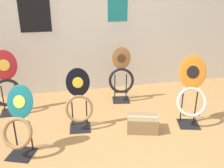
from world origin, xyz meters
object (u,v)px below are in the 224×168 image
toilet_seat_display_crimson_swirl (6,85)px  toilet_seat_display_jazz_black (79,103)px  toilet_seat_display_woodgrain (121,77)px  storage_box (142,123)px  toilet_seat_display_teal_sax (19,124)px  toilet_seat_display_orange_sun (192,93)px

toilet_seat_display_crimson_swirl → toilet_seat_display_jazz_black: 1.22m
toilet_seat_display_woodgrain → storage_box: (0.05, -0.96, -0.33)m
toilet_seat_display_teal_sax → toilet_seat_display_orange_sun: (2.23, 0.19, 0.08)m
toilet_seat_display_teal_sax → toilet_seat_display_woodgrain: size_ratio=0.88×
toilet_seat_display_orange_sun → toilet_seat_display_woodgrain: size_ratio=1.05×
toilet_seat_display_crimson_swirl → toilet_seat_display_woodgrain: (1.77, 0.04, -0.02)m
toilet_seat_display_orange_sun → storage_box: size_ratio=2.08×
toilet_seat_display_jazz_black → toilet_seat_display_woodgrain: (0.77, 0.72, 0.04)m
toilet_seat_display_jazz_black → storage_box: bearing=-16.4°
toilet_seat_display_crimson_swirl → toilet_seat_display_orange_sun: (2.52, -0.90, 0.02)m
toilet_seat_display_teal_sax → toilet_seat_display_jazz_black: size_ratio=0.95×
toilet_seat_display_woodgrain → storage_box: 1.02m
toilet_seat_display_crimson_swirl → toilet_seat_display_woodgrain: size_ratio=1.04×
toilet_seat_display_jazz_black → toilet_seat_display_crimson_swirl: bearing=145.7°
toilet_seat_display_crimson_swirl → toilet_seat_display_woodgrain: toilet_seat_display_crimson_swirl is taller
toilet_seat_display_crimson_swirl → toilet_seat_display_orange_sun: bearing=-19.7°
toilet_seat_display_orange_sun → toilet_seat_display_jazz_black: (-1.51, 0.22, -0.08)m
toilet_seat_display_teal_sax → toilet_seat_display_woodgrain: toilet_seat_display_woodgrain is taller
toilet_seat_display_teal_sax → toilet_seat_display_jazz_black: 0.82m
toilet_seat_display_teal_sax → toilet_seat_display_woodgrain: 1.86m
toilet_seat_display_teal_sax → toilet_seat_display_jazz_black: (0.71, 0.40, -0.00)m
toilet_seat_display_crimson_swirl → storage_box: bearing=-26.9°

